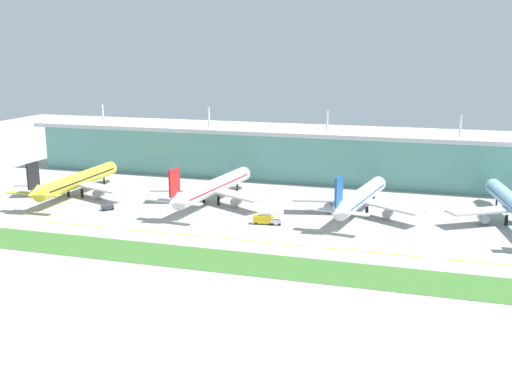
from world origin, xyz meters
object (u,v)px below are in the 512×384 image
object	(u,v)px
airliner_near_middle	(213,187)
pushback_tug	(108,207)
airliner_far_middle	(360,198)
fuel_truck	(264,218)
airliner_nearest	(76,181)
baggage_cart	(276,221)

from	to	relation	value
airliner_near_middle	pushback_tug	xyz separation A→B (m)	(-34.23, -20.41, -5.35)
airliner_far_middle	pushback_tug	bearing A→B (deg)	-167.43
airliner_far_middle	fuel_truck	distance (m)	36.69
airliner_nearest	airliner_far_middle	bearing A→B (deg)	2.34
fuel_truck	pushback_tug	world-z (taller)	fuel_truck
airliner_nearest	pushback_tug	distance (m)	28.30
airliner_near_middle	pushback_tug	size ratio (longest dim) A/B	13.56
baggage_cart	fuel_truck	bearing A→B (deg)	-179.66
pushback_tug	baggage_cart	distance (m)	65.34
airliner_near_middle	fuel_truck	world-z (taller)	airliner_near_middle
fuel_truck	pushback_tug	distance (m)	61.17
airliner_near_middle	pushback_tug	distance (m)	40.21
airliner_nearest	airliner_far_middle	size ratio (longest dim) A/B	1.09
airliner_nearest	pushback_tug	size ratio (longest dim) A/B	13.18
airliner_far_middle	baggage_cart	distance (m)	33.52
airliner_nearest	pushback_tug	world-z (taller)	airliner_nearest
fuel_truck	airliner_far_middle	bearing A→B (deg)	35.45
airliner_near_middle	fuel_truck	bearing A→B (deg)	-38.34
airliner_nearest	fuel_truck	distance (m)	85.85
pushback_tug	baggage_cart	bearing A→B (deg)	-0.75
airliner_nearest	airliner_near_middle	size ratio (longest dim) A/B	0.97
airliner_near_middle	baggage_cart	distance (m)	38.03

